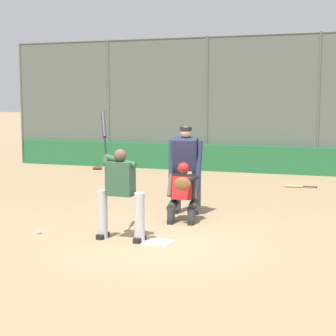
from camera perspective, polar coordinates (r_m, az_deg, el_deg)
name	(u,v)px	position (r m, az deg, el deg)	size (l,w,h in m)	color
ground_plane	(158,242)	(8.83, -1.03, -7.57)	(160.00, 160.00, 0.00)	#9E7F5B
home_plate_marker	(158,242)	(8.83, -1.03, -7.54)	(0.43, 0.43, 0.01)	white
backstop_fence	(261,101)	(17.26, 9.44, 6.72)	(16.95, 0.08, 4.17)	#515651
padding_wall	(259,160)	(17.26, 9.27, 0.86)	(16.53, 0.18, 0.82)	#236638
bleachers_beyond	(216,145)	(20.57, 4.86, 2.38)	(11.81, 3.05, 1.80)	slate
batter_at_plate	(120,191)	(8.86, -4.90, -2.33)	(0.95, 0.64, 2.04)	#B7B7BC
catcher_behind_plate	(183,192)	(10.16, 1.50, -2.41)	(0.60, 0.70, 1.09)	#333333
umpire_home	(186,167)	(10.86, 1.82, 0.08)	(0.69, 0.45, 1.70)	#4C4C51
spare_bat_near_backstop	(179,177)	(16.02, 1.15, -0.88)	(0.92, 0.08, 0.07)	black
spare_bat_by_padding	(296,186)	(14.59, 12.90, -1.83)	(0.81, 0.12, 0.07)	black
fielding_glove_on_dirt	(97,168)	(18.04, -7.20, 0.00)	(0.30, 0.23, 0.11)	#56331E
baseball_loose	(39,232)	(9.61, -12.99, -6.32)	(0.07, 0.07, 0.07)	white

